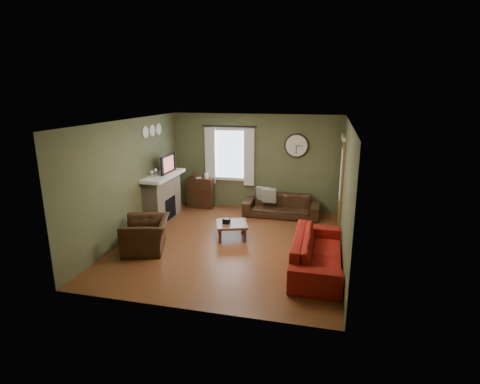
% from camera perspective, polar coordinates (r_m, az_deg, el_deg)
% --- Properties ---
extents(floor, '(4.60, 5.20, 0.00)m').
position_cam_1_polar(floor, '(8.16, -1.35, -7.82)').
color(floor, brown).
rests_on(floor, ground).
extents(ceiling, '(4.60, 5.20, 0.00)m').
position_cam_1_polar(ceiling, '(7.53, -1.48, 10.71)').
color(ceiling, white).
rests_on(ceiling, ground).
extents(wall_left, '(0.00, 5.20, 2.60)m').
position_cam_1_polar(wall_left, '(8.61, -16.38, 1.91)').
color(wall_left, '#525938').
rests_on(wall_left, ground).
extents(wall_right, '(0.00, 5.20, 2.60)m').
position_cam_1_polar(wall_right, '(7.50, 15.82, 0.03)').
color(wall_right, '#525938').
rests_on(wall_right, ground).
extents(wall_back, '(4.60, 0.00, 2.60)m').
position_cam_1_polar(wall_back, '(10.22, 2.35, 4.54)').
color(wall_back, '#525938').
rests_on(wall_back, ground).
extents(wall_front, '(4.60, 0.00, 2.60)m').
position_cam_1_polar(wall_front, '(5.38, -8.57, -5.51)').
color(wall_front, '#525938').
rests_on(wall_front, ground).
extents(fireplace, '(0.40, 1.40, 1.10)m').
position_cam_1_polar(fireplace, '(9.69, -11.69, -0.93)').
color(fireplace, '#9B8467').
rests_on(fireplace, floor).
extents(firebox, '(0.04, 0.60, 0.55)m').
position_cam_1_polar(firebox, '(9.68, -10.60, -2.42)').
color(firebox, black).
rests_on(firebox, fireplace).
extents(mantel, '(0.58, 1.60, 0.08)m').
position_cam_1_polar(mantel, '(9.53, -11.72, 2.47)').
color(mantel, white).
rests_on(mantel, fireplace).
extents(tv, '(0.08, 0.60, 0.35)m').
position_cam_1_polar(tv, '(9.61, -11.30, 3.90)').
color(tv, black).
rests_on(tv, mantel).
extents(tv_screen, '(0.02, 0.62, 0.36)m').
position_cam_1_polar(tv_screen, '(9.57, -10.88, 4.22)').
color(tv_screen, '#994C3F').
rests_on(tv_screen, mantel).
extents(medallion_left, '(0.28, 0.28, 0.03)m').
position_cam_1_polar(medallion_left, '(9.14, -14.23, 8.85)').
color(medallion_left, white).
rests_on(medallion_left, wall_left).
extents(medallion_mid, '(0.28, 0.28, 0.03)m').
position_cam_1_polar(medallion_mid, '(9.45, -13.25, 9.10)').
color(medallion_mid, white).
rests_on(medallion_mid, wall_left).
extents(medallion_right, '(0.28, 0.28, 0.03)m').
position_cam_1_polar(medallion_right, '(9.76, -12.33, 9.34)').
color(medallion_right, white).
rests_on(medallion_right, wall_left).
extents(window_pane, '(1.00, 0.02, 1.30)m').
position_cam_1_polar(window_pane, '(10.32, -1.50, 5.78)').
color(window_pane, silver).
rests_on(window_pane, wall_back).
extents(curtain_rod, '(0.03, 0.03, 1.50)m').
position_cam_1_polar(curtain_rod, '(10.13, -1.68, 9.99)').
color(curtain_rod, black).
rests_on(curtain_rod, wall_back).
extents(curtain_left, '(0.28, 0.04, 1.55)m').
position_cam_1_polar(curtain_left, '(10.39, -4.58, 5.52)').
color(curtain_left, silver).
rests_on(curtain_left, wall_back).
extents(curtain_right, '(0.28, 0.04, 1.55)m').
position_cam_1_polar(curtain_right, '(10.10, 1.39, 5.29)').
color(curtain_right, silver).
rests_on(curtain_right, wall_back).
extents(wall_clock, '(0.64, 0.06, 0.64)m').
position_cam_1_polar(wall_clock, '(9.94, 8.60, 7.00)').
color(wall_clock, white).
rests_on(wall_clock, wall_back).
extents(door, '(0.05, 0.90, 2.10)m').
position_cam_1_polar(door, '(9.36, 15.18, 1.45)').
color(door, brown).
rests_on(door, floor).
extents(bookshelf, '(0.71, 0.30, 0.84)m').
position_cam_1_polar(bookshelf, '(10.53, -6.02, -0.11)').
color(bookshelf, black).
rests_on(bookshelf, floor).
extents(book, '(0.22, 0.25, 0.02)m').
position_cam_1_polar(book, '(10.39, -6.74, 2.70)').
color(book, '#502F1F').
rests_on(book, bookshelf).
extents(sofa_brown, '(1.95, 0.76, 0.57)m').
position_cam_1_polar(sofa_brown, '(9.83, 6.32, -2.07)').
color(sofa_brown, black).
rests_on(sofa_brown, floor).
extents(pillow_left, '(0.38, 0.14, 0.37)m').
position_cam_1_polar(pillow_left, '(9.75, 4.45, -0.55)').
color(pillow_left, gray).
rests_on(pillow_left, sofa_brown).
extents(pillow_right, '(0.38, 0.19, 0.36)m').
position_cam_1_polar(pillow_right, '(9.91, 3.56, -0.27)').
color(pillow_right, gray).
rests_on(pillow_right, sofa_brown).
extents(sofa_red, '(0.87, 2.23, 0.65)m').
position_cam_1_polar(sofa_red, '(7.09, 11.72, -8.96)').
color(sofa_red, maroon).
rests_on(sofa_red, floor).
extents(armchair, '(1.17, 1.25, 0.66)m').
position_cam_1_polar(armchair, '(7.94, -14.10, -6.37)').
color(armchair, black).
rests_on(armchair, floor).
extents(coffee_table, '(0.85, 0.85, 0.36)m').
position_cam_1_polar(coffee_table, '(8.37, -1.27, -5.89)').
color(coffee_table, '#502F1F').
rests_on(coffee_table, floor).
extents(tissue_box, '(0.16, 0.16, 0.11)m').
position_cam_1_polar(tissue_box, '(8.27, -2.08, -4.51)').
color(tissue_box, black).
rests_on(tissue_box, coffee_table).
extents(wine_glass_a, '(0.07, 0.07, 0.21)m').
position_cam_1_polar(wine_glass_a, '(8.97, -13.27, 2.53)').
color(wine_glass_a, white).
rests_on(wine_glass_a, mantel).
extents(wine_glass_b, '(0.08, 0.08, 0.21)m').
position_cam_1_polar(wine_glass_b, '(9.14, -12.72, 2.82)').
color(wine_glass_b, white).
rests_on(wine_glass_b, mantel).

